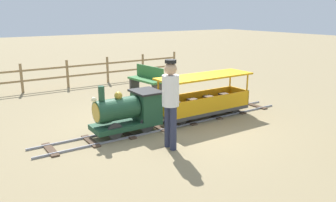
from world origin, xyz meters
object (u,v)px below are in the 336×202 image
Objects in this scene: locomotive at (129,111)px; conductor_person at (171,97)px; park_bench at (146,80)px; passenger_car at (204,100)px.

locomotive is 0.89× the size of conductor_person.
locomotive is 3.53m from park_bench.
conductor_person reaches higher than passenger_car.
passenger_car is 2.07m from conductor_person.
locomotive is 1.08× the size of park_bench.
conductor_person is (-1.09, 1.68, 0.53)m from passenger_car.
conductor_person reaches higher than park_bench.
conductor_person reaches higher than locomotive.
conductor_person is (-1.09, -0.26, 0.47)m from locomotive.
passenger_car is at bearing 177.79° from park_bench.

